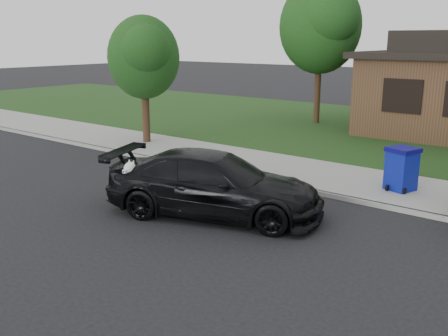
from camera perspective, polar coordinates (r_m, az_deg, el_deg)
The scene contains 8 objects.
ground at distance 10.48m, azimuth -0.93°, elevation -7.14°, with size 120.00×120.00×0.00m, color black.
sidewalk at distance 14.50m, azimuth 11.52°, elevation -0.99°, with size 60.00×3.00×0.12m, color gray.
curb at distance 13.22m, azimuth 8.60°, elevation -2.38°, with size 60.00×0.12×0.12m, color gray.
lawn at distance 21.81m, azimuth 20.99°, elevation 3.53°, with size 60.00×13.00×0.13m, color #193814.
sedan at distance 11.18m, azimuth -1.16°, elevation -1.87°, with size 5.28×3.47×1.42m.
recycling_bin at distance 13.44m, azimuth 19.62°, elevation -0.06°, with size 0.85×0.85×1.10m.
tree_0 at distance 22.98m, azimuth 11.20°, elevation 15.81°, with size 3.78×3.60×6.34m.
tree_2 at distance 18.53m, azimuth -9.13°, elevation 12.51°, with size 2.73×2.60×4.59m.
Camera 1 is at (6.10, -7.59, 3.88)m, focal length 40.00 mm.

